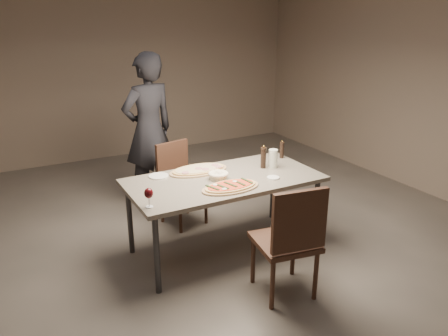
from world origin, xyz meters
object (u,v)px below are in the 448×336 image
carafe (273,158)px  chair_far (179,178)px  zucchini_pizza (230,187)px  chair_near (291,237)px  diner (149,130)px  dining_table (224,184)px  pepper_mill_left (282,150)px  bread_basket (218,175)px  ham_pizza (199,170)px

carafe → chair_far: carafe is taller
zucchini_pizza → chair_near: 0.73m
chair_far → diner: 0.77m
zucchini_pizza → diner: bearing=108.6°
dining_table → chair_far: chair_far is taller
carafe → pepper_mill_left: bearing=39.1°
carafe → chair_far: size_ratio=0.21×
bread_basket → chair_far: 0.86m
zucchini_pizza → ham_pizza: zucchini_pizza is taller
ham_pizza → bread_basket: 0.29m
ham_pizza → chair_far: (-0.00, 0.53, -0.26)m
pepper_mill_left → chair_far: (-0.96, 0.56, -0.34)m
chair_far → bread_basket: bearing=82.4°
bread_basket → diner: (-0.17, 1.45, 0.12)m
bread_basket → pepper_mill_left: size_ratio=0.99×
dining_table → pepper_mill_left: (0.83, 0.24, 0.15)m
carafe → chair_near: chair_near is taller
ham_pizza → diner: diner is taller
pepper_mill_left → carafe: 0.33m
ham_pizza → pepper_mill_left: 0.96m
carafe → zucchini_pizza: bearing=-155.9°
ham_pizza → pepper_mill_left: pepper_mill_left is taller
pepper_mill_left → chair_near: chair_near is taller
zucchini_pizza → chair_far: bearing=106.7°
ham_pizza → chair_near: size_ratio=0.60×
carafe → dining_table: bearing=-176.2°
ham_pizza → bread_basket: (0.07, -0.28, 0.02)m
bread_basket → diner: diner is taller
dining_table → zucchini_pizza: 0.27m
ham_pizza → carafe: 0.75m
pepper_mill_left → dining_table: bearing=-163.6°
ham_pizza → zucchini_pizza: bearing=-86.7°
dining_table → diner: size_ratio=0.99×
zucchini_pizza → ham_pizza: (-0.06, 0.53, -0.00)m
chair_far → carafe: bearing=119.9°
carafe → diner: (-0.80, 1.41, 0.06)m
zucchini_pizza → chair_near: bearing=-63.0°
pepper_mill_left → ham_pizza: bearing=177.9°
pepper_mill_left → chair_far: size_ratio=0.21×
dining_table → carafe: bearing=3.8°
bread_basket → dining_table: bearing=-0.7°
bread_basket → pepper_mill_left: (0.89, 0.24, 0.05)m
bread_basket → pepper_mill_left: bearing=15.3°
bread_basket → chair_far: (-0.07, 0.80, -0.29)m
zucchini_pizza → ham_pizza: size_ratio=0.91×
chair_far → dining_table: bearing=86.5°
dining_table → chair_far: 0.84m
dining_table → bread_basket: 0.11m
dining_table → carafe: size_ratio=9.76×
bread_basket → chair_near: bearing=-80.8°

